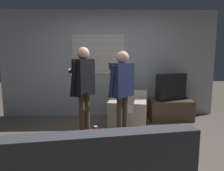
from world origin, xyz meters
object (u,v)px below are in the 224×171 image
object	(u,v)px
tv	(171,87)
soda_can	(96,130)
book_stack	(117,136)
coffee_table	(125,138)
person_right_standing	(122,84)
spare_remote	(126,141)
person_left_standing	(83,83)
armchair_beige	(128,111)

from	to	relation	value
tv	soda_can	size ratio (longest dim) A/B	6.04
book_stack	soda_can	world-z (taller)	soda_can
coffee_table	person_right_standing	xyz separation A→B (m)	(0.02, 0.86, 0.66)
book_stack	soda_can	xyz separation A→B (m)	(-0.30, 0.16, 0.03)
soda_can	spare_remote	size ratio (longest dim) A/B	0.93
tv	person_left_standing	xyz separation A→B (m)	(-1.92, -1.20, 0.27)
person_right_standing	spare_remote	world-z (taller)	person_right_standing
armchair_beige	person_right_standing	size ratio (longest dim) A/B	0.59
armchair_beige	coffee_table	size ratio (longest dim) A/B	0.88
person_right_standing	spare_remote	xyz separation A→B (m)	(-0.04, -1.05, -0.61)
book_stack	spare_remote	bearing A→B (deg)	-47.71
person_right_standing	armchair_beige	bearing A→B (deg)	33.23
armchair_beige	soda_can	xyz separation A→B (m)	(-0.66, -1.51, 0.15)
person_right_standing	book_stack	world-z (taller)	person_right_standing
coffee_table	armchair_beige	bearing A→B (deg)	81.92
book_stack	person_left_standing	bearing A→B (deg)	122.08
person_left_standing	person_right_standing	size ratio (longest dim) A/B	1.04
tv	book_stack	bearing A→B (deg)	32.06
coffee_table	soda_can	size ratio (longest dim) A/B	8.45
tv	armchair_beige	bearing A→B (deg)	-4.07
tv	person_right_standing	world-z (taller)	person_right_standing
coffee_table	soda_can	world-z (taller)	soda_can
coffee_table	spare_remote	distance (m)	0.20
armchair_beige	spare_remote	xyz separation A→B (m)	(-0.24, -1.79, 0.10)
tv	spare_remote	xyz separation A→B (m)	(-1.28, -2.16, -0.38)
coffee_table	book_stack	xyz separation A→B (m)	(-0.13, -0.07, 0.06)
coffee_table	book_stack	bearing A→B (deg)	-151.88
coffee_table	book_stack	size ratio (longest dim) A/B	4.94
person_left_standing	spare_remote	xyz separation A→B (m)	(0.64, -0.96, -0.65)
armchair_beige	tv	world-z (taller)	tv
soda_can	spare_remote	bearing A→B (deg)	-34.43
person_right_standing	spare_remote	distance (m)	1.22
person_right_standing	coffee_table	bearing A→B (deg)	-132.66
tv	spare_remote	size ratio (longest dim) A/B	5.60
coffee_table	tv	xyz separation A→B (m)	(1.26, 1.96, 0.42)
coffee_table	person_right_standing	distance (m)	1.08
person_right_standing	soda_can	xyz separation A→B (m)	(-0.45, -0.77, -0.56)
person_right_standing	spare_remote	size ratio (longest dim) A/B	11.76
soda_can	person_right_standing	bearing A→B (deg)	59.71
armchair_beige	spare_remote	distance (m)	1.81
coffee_table	spare_remote	world-z (taller)	spare_remote
tv	coffee_table	bearing A→B (deg)	33.74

